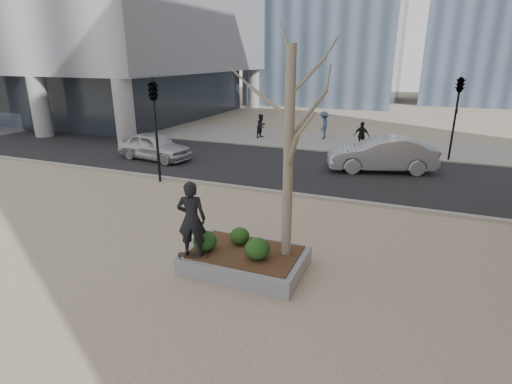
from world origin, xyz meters
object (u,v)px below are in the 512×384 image
at_px(police_car, 154,146).
at_px(skateboarder, 192,219).
at_px(planter, 245,260).
at_px(skateboard, 194,256).

bearing_deg(police_car, skateboarder, -133.03).
distance_m(planter, police_car, 12.66).
relative_size(skateboard, skateboarder, 0.41).
bearing_deg(planter, skateboard, -147.47).
height_order(planter, police_car, police_car).
height_order(planter, skateboard, skateboard).
xyz_separation_m(planter, skateboard, (-1.10, -0.70, 0.26)).
relative_size(planter, skateboarder, 1.56).
xyz_separation_m(skateboard, skateboarder, (0.00, 0.00, 1.00)).
bearing_deg(skateboarder, police_car, -68.47).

